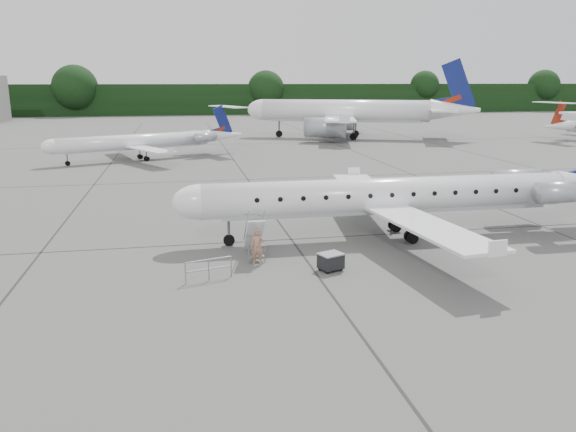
{
  "coord_description": "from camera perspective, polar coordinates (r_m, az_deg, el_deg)",
  "views": [
    {
      "loc": [
        -12.44,
        -23.74,
        8.96
      ],
      "look_at": [
        -7.19,
        3.24,
        2.3
      ],
      "focal_mm": 35.0,
      "sensor_mm": 36.0,
      "label": 1
    }
  ],
  "objects": [
    {
      "name": "safety_railing",
      "position": [
        26.07,
        -8.05,
        -5.46
      ],
      "size": [
        2.14,
        0.67,
        1.0
      ],
      "primitive_type": null,
      "rotation": [
        0.0,
        0.0,
        0.27
      ],
      "color": "gray",
      "rests_on": "ground"
    },
    {
      "name": "main_regional_jet",
      "position": [
        32.65,
        10.23,
        3.81
      ],
      "size": [
        27.58,
        19.97,
        7.03
      ],
      "primitive_type": null,
      "rotation": [
        0.0,
        0.0,
        -0.01
      ],
      "color": "white",
      "rests_on": "ground"
    },
    {
      "name": "treeline",
      "position": [
        154.32,
        -6.52,
        11.7
      ],
      "size": [
        260.0,
        4.0,
        8.0
      ],
      "primitive_type": "cube",
      "color": "black",
      "rests_on": "ground"
    },
    {
      "name": "ground",
      "position": [
        28.26,
        15.83,
        -5.4
      ],
      "size": [
        320.0,
        320.0,
        0.0
      ],
      "primitive_type": "plane",
      "color": "#5F5F5C",
      "rests_on": "ground"
    },
    {
      "name": "baggage_cart",
      "position": [
        27.22,
        4.37,
        -4.62
      ],
      "size": [
        1.31,
        1.2,
        0.92
      ],
      "primitive_type": null,
      "rotation": [
        0.0,
        0.0,
        0.39
      ],
      "color": "black",
      "rests_on": "ground"
    },
    {
      "name": "bg_regional_left",
      "position": [
        66.8,
        -15.29,
        8.0
      ],
      "size": [
        27.2,
        23.85,
        5.93
      ],
      "primitive_type": null,
      "rotation": [
        0.0,
        0.0,
        0.4
      ],
      "color": "white",
      "rests_on": "ground"
    },
    {
      "name": "airstair",
      "position": [
        29.13,
        -3.47,
        -2.05
      ],
      "size": [
        0.87,
        2.41,
        2.2
      ],
      "primitive_type": null,
      "rotation": [
        0.0,
        0.0,
        -0.01
      ],
      "color": "white",
      "rests_on": "ground"
    },
    {
      "name": "bg_narrowbody",
      "position": [
        89.91,
        5.8,
        11.67
      ],
      "size": [
        39.95,
        34.75,
        11.99
      ],
      "primitive_type": null,
      "rotation": [
        0.0,
        0.0,
        -0.38
      ],
      "color": "white",
      "rests_on": "ground"
    },
    {
      "name": "passenger",
      "position": [
        27.89,
        -3.12,
        -3.15
      ],
      "size": [
        0.76,
        0.6,
        1.84
      ],
      "primitive_type": "imported",
      "rotation": [
        0.0,
        0.0,
        -0.25
      ],
      "color": "#996A53",
      "rests_on": "ground"
    }
  ]
}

